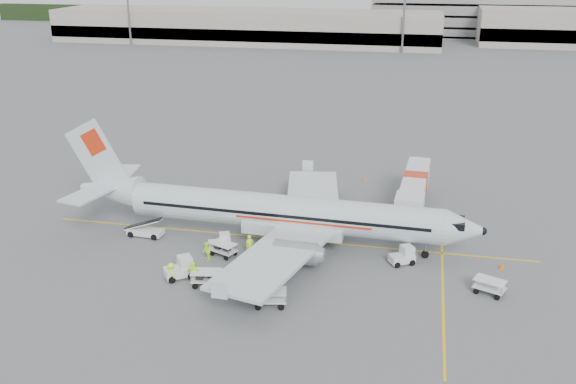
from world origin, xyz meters
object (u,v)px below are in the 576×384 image
aircraft (284,190)px  jet_bridge (414,193)px  belt_loader (145,224)px  tug_aft (179,268)px  tug_mid (220,242)px  tug_fore (402,255)px

aircraft → jet_bridge: (11.00, 9.66, -3.00)m
belt_loader → tug_aft: bearing=-45.9°
aircraft → tug_mid: aircraft is taller
aircraft → tug_mid: (-5.18, -2.59, -4.26)m
jet_bridge → tug_aft: 25.18m
jet_bridge → tug_mid: 20.33m
belt_loader → tug_aft: belt_loader is taller
aircraft → tug_fore: size_ratio=18.06×
jet_bridge → tug_aft: (-17.75, -17.82, -1.15)m
aircraft → jet_bridge: 14.94m
jet_bridge → tug_mid: (-16.18, -12.25, -1.26)m
tug_mid → tug_aft: tug_aft is taller
belt_loader → tug_mid: 7.65m
tug_fore → jet_bridge: bearing=56.7°
aircraft → jet_bridge: aircraft is taller
aircraft → belt_loader: bearing=-172.5°
aircraft → belt_loader: size_ratio=8.41×
aircraft → tug_mid: 7.19m
belt_loader → tug_aft: 9.15m
jet_bridge → tug_aft: size_ratio=6.80×
jet_bridge → belt_loader: jet_bridge is taller
tug_aft → belt_loader: bearing=93.6°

